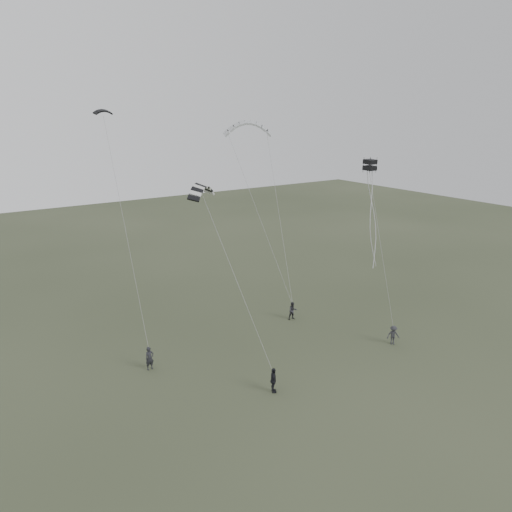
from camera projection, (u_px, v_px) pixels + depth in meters
ground at (293, 367)px, 34.09m from camera, size 140.00×140.00×0.00m
flyer_left at (150, 358)px, 33.61m from camera, size 0.62×0.43×1.63m
flyer_right at (293, 311)px, 41.74m from camera, size 0.84×0.72×1.52m
flyer_center at (273, 380)px, 30.87m from camera, size 0.81×1.03×1.63m
flyer_far at (393, 335)px, 37.26m from camera, size 1.11×0.94×1.48m
kite_dark_small at (103, 111)px, 35.53m from camera, size 1.42×0.73×0.57m
kite_pale_large at (248, 122)px, 45.20m from camera, size 4.56×3.43×1.98m
kite_striped at (201, 186)px, 33.35m from camera, size 3.11×2.89×1.40m
kite_box at (370, 165)px, 35.37m from camera, size 0.77×0.80×0.78m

